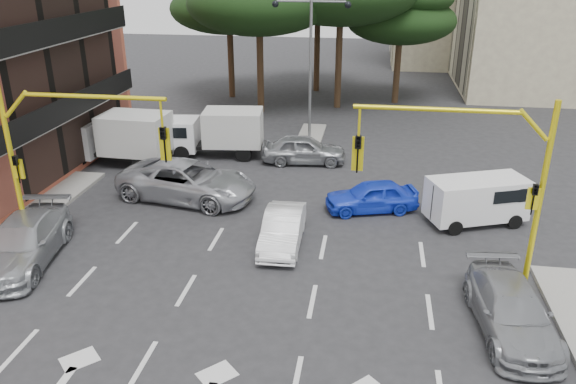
% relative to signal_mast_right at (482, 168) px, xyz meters
% --- Properties ---
extents(ground, '(120.00, 120.00, 0.00)m').
position_rel_signal_mast_right_xyz_m(ground, '(-6.80, -1.99, -3.88)').
color(ground, '#28282B').
rests_on(ground, ground).
extents(median_strip, '(1.40, 6.00, 0.15)m').
position_rel_signal_mast_right_xyz_m(median_strip, '(-6.80, 14.01, -3.81)').
color(median_strip, gray).
rests_on(median_strip, ground).
extents(pine_right, '(7.49, 7.49, 8.37)m').
position_rel_signal_mast_right_xyz_m(pine_right, '(-1.75, 23.96, 2.33)').
color(pine_right, '#382616').
rests_on(pine_right, ground).
extents(signal_mast_right, '(5.79, 0.37, 6.00)m').
position_rel_signal_mast_right_xyz_m(signal_mast_right, '(0.00, 0.00, 0.00)').
color(signal_mast_right, yellow).
rests_on(signal_mast_right, ground).
extents(signal_mast_left, '(5.79, 0.37, 6.00)m').
position_rel_signal_mast_right_xyz_m(signal_mast_left, '(-13.61, 0.00, 0.00)').
color(signal_mast_left, yellow).
rests_on(signal_mast_left, ground).
extents(street_lamp_center, '(4.16, 0.36, 7.77)m').
position_rel_signal_mast_right_xyz_m(street_lamp_center, '(-6.80, 14.01, 1.54)').
color(street_lamp_center, slate).
rests_on(street_lamp_center, median_strip).
extents(car_white_hatch, '(1.45, 3.88, 1.27)m').
position_rel_signal_mast_right_xyz_m(car_white_hatch, '(-6.28, 1.47, -3.25)').
color(car_white_hatch, white).
rests_on(car_white_hatch, ground).
extents(car_blue_compact, '(4.03, 2.50, 1.28)m').
position_rel_signal_mast_right_xyz_m(car_blue_compact, '(-3.17, 4.97, -3.24)').
color(car_blue_compact, blue).
rests_on(car_blue_compact, ground).
extents(car_silver_wagon, '(2.96, 5.45, 1.50)m').
position_rel_signal_mast_right_xyz_m(car_silver_wagon, '(-14.80, -1.11, -3.14)').
color(car_silver_wagon, '#A3A5AA').
rests_on(car_silver_wagon, ground).
extents(car_silver_cross_a, '(6.33, 3.76, 1.65)m').
position_rel_signal_mast_right_xyz_m(car_silver_cross_a, '(-11.01, 5.01, -3.06)').
color(car_silver_cross_a, '#ABACB3').
rests_on(car_silver_cross_a, ground).
extents(car_silver_cross_b, '(4.35, 2.10, 1.43)m').
position_rel_signal_mast_right_xyz_m(car_silver_cross_b, '(-6.65, 10.32, -3.17)').
color(car_silver_cross_b, '#92969A').
rests_on(car_silver_cross_b, ground).
extents(car_silver_parked, '(2.30, 4.72, 1.32)m').
position_rel_signal_mast_right_xyz_m(car_silver_parked, '(0.80, -2.58, -3.22)').
color(car_silver_parked, gray).
rests_on(car_silver_parked, ground).
extents(van_white, '(4.11, 2.93, 1.87)m').
position_rel_signal_mast_right_xyz_m(van_white, '(0.87, 4.43, -2.95)').
color(van_white, white).
rests_on(van_white, ground).
extents(box_truck_a, '(5.41, 2.45, 2.62)m').
position_rel_signal_mast_right_xyz_m(box_truck_a, '(-15.80, 8.79, -2.58)').
color(box_truck_a, white).
rests_on(box_truck_a, ground).
extents(box_truck_b, '(5.16, 2.64, 2.44)m').
position_rel_signal_mast_right_xyz_m(box_truck_b, '(-11.30, 10.77, -2.66)').
color(box_truck_b, white).
rests_on(box_truck_b, ground).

